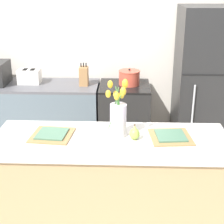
{
  "coord_description": "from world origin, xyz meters",
  "views": [
    {
      "loc": [
        0.1,
        -2.33,
        2.08
      ],
      "look_at": [
        0.0,
        0.25,
        1.08
      ],
      "focal_mm": 55.0,
      "sensor_mm": 36.0,
      "label": 1
    }
  ],
  "objects_px": {
    "knife_block": "(84,76)",
    "toaster": "(29,76)",
    "flower_vase": "(118,116)",
    "stove_range": "(124,120)",
    "plate_setting_left": "(52,135)",
    "refrigerator": "(205,85)",
    "pear_figurine": "(135,134)",
    "plate_setting_right": "(171,136)",
    "cooking_pot": "(129,78)"
  },
  "relations": [
    {
      "from": "pear_figurine",
      "to": "plate_setting_right",
      "type": "relative_size",
      "value": 0.38
    },
    {
      "from": "stove_range",
      "to": "knife_block",
      "type": "bearing_deg",
      "value": -179.32
    },
    {
      "from": "plate_setting_right",
      "to": "flower_vase",
      "type": "bearing_deg",
      "value": 176.7
    },
    {
      "from": "pear_figurine",
      "to": "plate_setting_left",
      "type": "relative_size",
      "value": 0.38
    },
    {
      "from": "toaster",
      "to": "cooking_pot",
      "type": "xyz_separation_m",
      "value": [
        1.21,
        -0.02,
        0.0
      ]
    },
    {
      "from": "flower_vase",
      "to": "stove_range",
      "type": "bearing_deg",
      "value": 88.28
    },
    {
      "from": "flower_vase",
      "to": "refrigerator",
      "type": "bearing_deg",
      "value": 57.07
    },
    {
      "from": "pear_figurine",
      "to": "knife_block",
      "type": "xyz_separation_m",
      "value": [
        -0.56,
        1.6,
        0.0
      ]
    },
    {
      "from": "knife_block",
      "to": "toaster",
      "type": "bearing_deg",
      "value": 175.72
    },
    {
      "from": "pear_figurine",
      "to": "plate_setting_left",
      "type": "bearing_deg",
      "value": 176.13
    },
    {
      "from": "stove_range",
      "to": "toaster",
      "type": "bearing_deg",
      "value": 177.81
    },
    {
      "from": "refrigerator",
      "to": "pear_figurine",
      "type": "distance_m",
      "value": 1.83
    },
    {
      "from": "pear_figurine",
      "to": "plate_setting_right",
      "type": "distance_m",
      "value": 0.28
    },
    {
      "from": "stove_range",
      "to": "pear_figurine",
      "type": "relative_size",
      "value": 7.14
    },
    {
      "from": "stove_range",
      "to": "flower_vase",
      "type": "distance_m",
      "value": 1.68
    },
    {
      "from": "refrigerator",
      "to": "knife_block",
      "type": "distance_m",
      "value": 1.44
    },
    {
      "from": "refrigerator",
      "to": "plate_setting_left",
      "type": "bearing_deg",
      "value": -133.91
    },
    {
      "from": "pear_figurine",
      "to": "toaster",
      "type": "bearing_deg",
      "value": 126.75
    },
    {
      "from": "cooking_pot",
      "to": "knife_block",
      "type": "relative_size",
      "value": 0.94
    },
    {
      "from": "flower_vase",
      "to": "pear_figurine",
      "type": "distance_m",
      "value": 0.18
    },
    {
      "from": "pear_figurine",
      "to": "plate_setting_left",
      "type": "height_order",
      "value": "pear_figurine"
    },
    {
      "from": "knife_block",
      "to": "plate_setting_left",
      "type": "bearing_deg",
      "value": -92.52
    },
    {
      "from": "toaster",
      "to": "pear_figurine",
      "type": "bearing_deg",
      "value": -53.25
    },
    {
      "from": "refrigerator",
      "to": "knife_block",
      "type": "bearing_deg",
      "value": -179.74
    },
    {
      "from": "toaster",
      "to": "cooking_pot",
      "type": "height_order",
      "value": "cooking_pot"
    },
    {
      "from": "stove_range",
      "to": "cooking_pot",
      "type": "height_order",
      "value": "cooking_pot"
    },
    {
      "from": "flower_vase",
      "to": "knife_block",
      "type": "distance_m",
      "value": 1.6
    },
    {
      "from": "refrigerator",
      "to": "pear_figurine",
      "type": "relative_size",
      "value": 14.42
    },
    {
      "from": "flower_vase",
      "to": "knife_block",
      "type": "xyz_separation_m",
      "value": [
        -0.44,
        1.53,
        -0.11
      ]
    },
    {
      "from": "cooking_pot",
      "to": "refrigerator",
      "type": "bearing_deg",
      "value": -1.69
    },
    {
      "from": "flower_vase",
      "to": "plate_setting_left",
      "type": "xyz_separation_m",
      "value": [
        -0.51,
        -0.02,
        -0.15
      ]
    },
    {
      "from": "pear_figurine",
      "to": "plate_setting_left",
      "type": "xyz_separation_m",
      "value": [
        -0.63,
        0.04,
        -0.04
      ]
    },
    {
      "from": "refrigerator",
      "to": "toaster",
      "type": "height_order",
      "value": "refrigerator"
    },
    {
      "from": "toaster",
      "to": "flower_vase",
      "type": "bearing_deg",
      "value": -55.04
    },
    {
      "from": "pear_figurine",
      "to": "cooking_pot",
      "type": "distance_m",
      "value": 1.63
    },
    {
      "from": "plate_setting_right",
      "to": "pear_figurine",
      "type": "bearing_deg",
      "value": -171.17
    },
    {
      "from": "stove_range",
      "to": "plate_setting_right",
      "type": "height_order",
      "value": "plate_setting_right"
    },
    {
      "from": "flower_vase",
      "to": "knife_block",
      "type": "bearing_deg",
      "value": 105.97
    },
    {
      "from": "toaster",
      "to": "knife_block",
      "type": "relative_size",
      "value": 1.04
    },
    {
      "from": "stove_range",
      "to": "plate_setting_left",
      "type": "height_order",
      "value": "plate_setting_left"
    },
    {
      "from": "refrigerator",
      "to": "flower_vase",
      "type": "height_order",
      "value": "refrigerator"
    },
    {
      "from": "stove_range",
      "to": "toaster",
      "type": "xyz_separation_m",
      "value": [
        -1.15,
        0.04,
        0.53
      ]
    },
    {
      "from": "flower_vase",
      "to": "knife_block",
      "type": "height_order",
      "value": "flower_vase"
    },
    {
      "from": "knife_block",
      "to": "cooking_pot",
      "type": "bearing_deg",
      "value": 3.49
    },
    {
      "from": "plate_setting_right",
      "to": "cooking_pot",
      "type": "bearing_deg",
      "value": 100.66
    },
    {
      "from": "refrigerator",
      "to": "pear_figurine",
      "type": "xyz_separation_m",
      "value": [
        -0.87,
        -1.6,
        0.1
      ]
    },
    {
      "from": "plate_setting_left",
      "to": "plate_setting_right",
      "type": "relative_size",
      "value": 1.0
    },
    {
      "from": "cooking_pot",
      "to": "knife_block",
      "type": "height_order",
      "value": "knife_block"
    },
    {
      "from": "flower_vase",
      "to": "knife_block",
      "type": "relative_size",
      "value": 1.67
    },
    {
      "from": "stove_range",
      "to": "pear_figurine",
      "type": "height_order",
      "value": "pear_figurine"
    }
  ]
}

